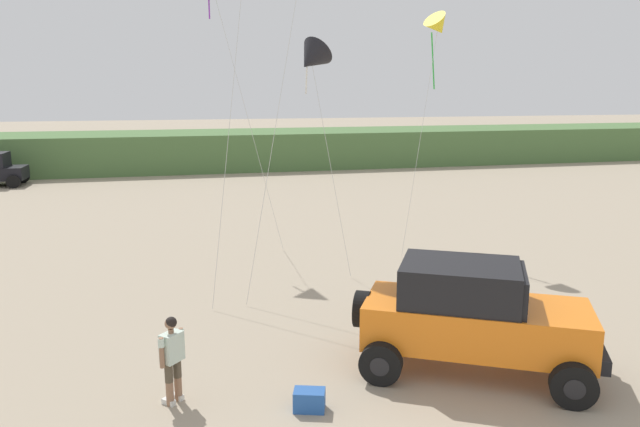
# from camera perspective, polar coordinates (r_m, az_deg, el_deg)

# --- Properties ---
(dune_ridge) EXTENTS (90.00, 7.19, 2.58)m
(dune_ridge) POSITION_cam_1_polar(r_m,az_deg,el_deg) (45.51, -3.61, 6.14)
(dune_ridge) COLOR #4C703D
(dune_ridge) RESTS_ON ground_plane
(jeep) EXTENTS (4.99, 4.13, 2.26)m
(jeep) POSITION_cam_1_polar(r_m,az_deg,el_deg) (12.71, 14.17, -9.25)
(jeep) COLOR orange
(jeep) RESTS_ON ground_plane
(person_watching) EXTENTS (0.47, 0.49, 1.67)m
(person_watching) POSITION_cam_1_polar(r_m,az_deg,el_deg) (11.57, -13.73, -12.80)
(person_watching) COLOR #8C664C
(person_watching) RESTS_ON ground_plane
(cooler_box) EXTENTS (0.64, 0.51, 0.38)m
(cooler_box) POSITION_cam_1_polar(r_m,az_deg,el_deg) (11.35, -1.01, -17.14)
(cooler_box) COLOR #23519E
(cooler_box) RESTS_ON ground_plane
(kite_white_parafoil) EXTENTS (2.33, 2.08, 8.26)m
(kite_white_parafoil) POSITION_cam_1_polar(r_m,az_deg,el_deg) (22.29, 11.05, 16.87)
(kite_white_parafoil) COLOR yellow
(kite_white_parafoil) RESTS_ON ground_plane
(kite_green_box) EXTENTS (1.68, 2.41, 7.17)m
(kite_green_box) POSITION_cam_1_polar(r_m,az_deg,el_deg) (19.14, -0.85, 14.34)
(kite_green_box) COLOR black
(kite_green_box) RESTS_ON ground_plane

